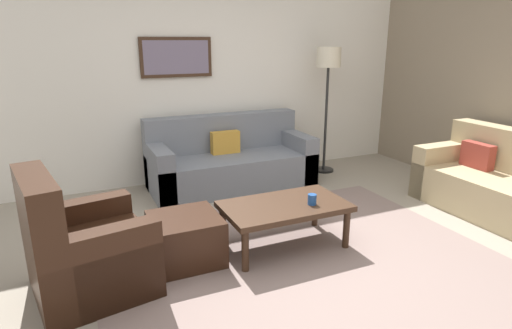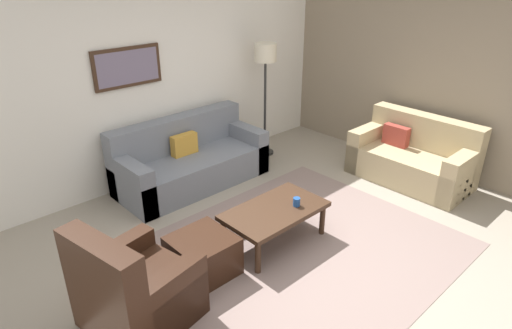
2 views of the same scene
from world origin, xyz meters
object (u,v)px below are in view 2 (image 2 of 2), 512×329
object	(u,v)px
cup	(297,202)
framed_artwork	(128,67)
lamp_standing	(265,64)
coffee_table	(275,213)
ottoman	(203,256)
armchair_leather	(132,295)
couch_main	(188,161)
couch_loveseat	(414,159)

from	to	relation	value
cup	framed_artwork	xyz separation A→B (m)	(-0.56, 2.33, 1.14)
lamp_standing	coffee_table	bearing A→B (deg)	-131.69
ottoman	cup	world-z (taller)	cup
ottoman	framed_artwork	bearing A→B (deg)	75.99
framed_artwork	armchair_leather	bearing A→B (deg)	-120.73
armchair_leather	cup	xyz separation A→B (m)	(1.90, -0.07, 0.15)
couch_main	lamp_standing	size ratio (longest dim) A/B	1.18
armchair_leather	couch_loveseat	bearing A→B (deg)	-2.85
cup	lamp_standing	size ratio (longest dim) A/B	0.05
armchair_leather	cup	world-z (taller)	armchair_leather
cup	framed_artwork	world-z (taller)	framed_artwork
couch_loveseat	cup	size ratio (longest dim) A/B	16.78
framed_artwork	ottoman	bearing A→B (deg)	-104.01
ottoman	cup	bearing A→B (deg)	-11.34
couch_main	couch_loveseat	size ratio (longest dim) A/B	1.30
coffee_table	cup	distance (m)	0.26
couch_loveseat	lamp_standing	size ratio (longest dim) A/B	0.91
ottoman	cup	xyz separation A→B (m)	(1.09, -0.22, 0.26)
ottoman	cup	size ratio (longest dim) A/B	6.01
couch_loveseat	ottoman	xyz separation A→B (m)	(-3.36, 0.35, -0.10)
lamp_standing	framed_artwork	distance (m)	2.00
armchair_leather	coffee_table	xyz separation A→B (m)	(1.69, 0.04, 0.05)
armchair_leather	cup	bearing A→B (deg)	-2.17
couch_loveseat	cup	bearing A→B (deg)	176.59
cup	framed_artwork	size ratio (longest dim) A/B	0.10
coffee_table	lamp_standing	bearing A→B (deg)	48.31
armchair_leather	coffee_table	size ratio (longest dim) A/B	0.86
couch_main	framed_artwork	world-z (taller)	framed_artwork
ottoman	framed_artwork	xyz separation A→B (m)	(0.53, 2.11, 1.39)
couch_main	lamp_standing	world-z (taller)	lamp_standing
couch_loveseat	armchair_leather	size ratio (longest dim) A/B	1.65
couch_loveseat	lamp_standing	xyz separation A→B (m)	(-0.88, 2.04, 1.11)
lamp_standing	framed_artwork	size ratio (longest dim) A/B	1.92
ottoman	lamp_standing	world-z (taller)	lamp_standing
lamp_standing	framed_artwork	world-z (taller)	framed_artwork
couch_loveseat	coffee_table	size ratio (longest dim) A/B	1.42
couch_loveseat	ottoman	bearing A→B (deg)	173.99
couch_loveseat	framed_artwork	bearing A→B (deg)	138.97
ottoman	coffee_table	size ratio (longest dim) A/B	0.51
couch_loveseat	cup	distance (m)	2.28
couch_loveseat	coffee_table	bearing A→B (deg)	174.24
coffee_table	framed_artwork	distance (m)	2.56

